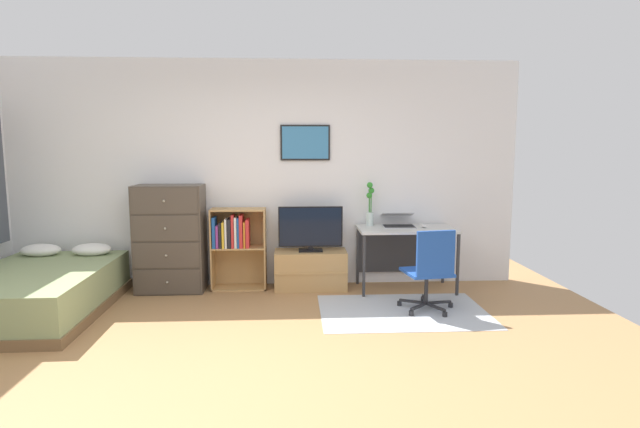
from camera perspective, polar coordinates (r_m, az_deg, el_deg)
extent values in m
plane|color=#A87A4C|center=(4.11, -7.89, -16.61)|extent=(7.20, 7.20, 0.00)
cube|color=white|center=(6.19, -6.23, 4.46)|extent=(6.12, 0.06, 2.70)
cube|color=black|center=(6.12, -1.66, 8.00)|extent=(0.59, 0.02, 0.42)
cube|color=teal|center=(6.11, -1.66, 8.00)|extent=(0.55, 0.01, 0.38)
cube|color=#B2B7BC|center=(5.38, 9.27, -10.68)|extent=(1.70, 1.20, 0.01)
cube|color=brown|center=(5.94, -29.01, -9.33)|extent=(1.32, 2.00, 0.10)
cube|color=#8C9E6B|center=(5.88, -29.15, -7.21)|extent=(1.28, 1.96, 0.35)
ellipsoid|color=white|center=(6.60, -28.80, -3.57)|extent=(0.44, 0.29, 0.14)
ellipsoid|color=white|center=(6.39, -24.18, -3.64)|extent=(0.44, 0.29, 0.14)
cube|color=#4C4238|center=(6.16, -16.41, -2.64)|extent=(0.77, 0.42, 1.24)
cube|color=#493F35|center=(6.05, -16.71, -7.31)|extent=(0.73, 0.01, 0.29)
sphere|color=#A59E8C|center=(6.04, -16.75, -7.35)|extent=(0.03, 0.03, 0.03)
cube|color=#493F35|center=(5.98, -16.83, -4.45)|extent=(0.73, 0.01, 0.29)
sphere|color=#A59E8C|center=(5.97, -16.86, -4.49)|extent=(0.03, 0.03, 0.03)
cube|color=#493F35|center=(5.93, -16.94, -1.54)|extent=(0.73, 0.01, 0.29)
sphere|color=#A59E8C|center=(5.91, -16.98, -1.57)|extent=(0.03, 0.03, 0.03)
cube|color=#493F35|center=(5.89, -17.05, 1.42)|extent=(0.73, 0.01, 0.29)
sphere|color=#A59E8C|center=(5.87, -17.09, 1.40)|extent=(0.03, 0.03, 0.03)
cube|color=tan|center=(6.15, -11.95, -3.86)|extent=(0.02, 0.30, 0.96)
cube|color=tan|center=(6.09, -6.16, -3.86)|extent=(0.02, 0.30, 0.96)
cube|color=tan|center=(6.22, -8.98, -8.11)|extent=(0.64, 0.30, 0.02)
cube|color=tan|center=(6.11, -9.07, -3.69)|extent=(0.60, 0.30, 0.02)
cube|color=tan|center=(6.04, -9.16, 0.51)|extent=(0.60, 0.30, 0.02)
cube|color=tan|center=(6.25, -8.93, -3.61)|extent=(0.64, 0.01, 0.96)
cube|color=#1E519E|center=(6.07, -11.72, -2.02)|extent=(0.04, 0.19, 0.36)
cube|color=#8C388C|center=(6.07, -11.36, -2.47)|extent=(0.03, 0.19, 0.26)
cube|color=black|center=(6.05, -11.05, -2.32)|extent=(0.03, 0.18, 0.30)
cube|color=gold|center=(6.07, -10.71, -2.25)|extent=(0.03, 0.23, 0.30)
cube|color=white|center=(6.06, -10.42, -2.09)|extent=(0.02, 0.22, 0.34)
cube|color=black|center=(6.07, -10.05, -2.08)|extent=(0.04, 0.24, 0.34)
cube|color=red|center=(6.02, -9.71, -1.90)|extent=(0.03, 0.17, 0.39)
cube|color=white|center=(6.04, -9.37, -2.01)|extent=(0.03, 0.21, 0.36)
cube|color=#1E519E|center=(6.03, -9.10, -2.06)|extent=(0.02, 0.18, 0.35)
cube|color=red|center=(6.04, -8.77, -1.88)|extent=(0.04, 0.22, 0.38)
cube|color=orange|center=(6.03, -8.41, -2.26)|extent=(0.02, 0.21, 0.30)
cube|color=red|center=(6.03, -8.09, -2.13)|extent=(0.04, 0.20, 0.33)
cube|color=tan|center=(6.09, -1.06, -6.25)|extent=(0.85, 0.40, 0.45)
cube|color=tan|center=(5.89, -0.99, -6.72)|extent=(0.85, 0.01, 0.02)
cube|color=black|center=(6.01, -1.06, -4.09)|extent=(0.28, 0.16, 0.02)
cube|color=black|center=(6.01, -1.06, -3.77)|extent=(0.06, 0.04, 0.05)
cube|color=black|center=(5.96, -1.07, -1.43)|extent=(0.75, 0.02, 0.48)
cube|color=black|center=(5.95, -1.06, -1.45)|extent=(0.72, 0.01, 0.45)
cube|color=silver|center=(6.02, 9.65, -1.67)|extent=(1.13, 0.62, 0.03)
cube|color=#2D2D30|center=(5.73, 4.94, -5.83)|extent=(0.03, 0.03, 0.71)
cube|color=#2D2D30|center=(5.97, 15.17, -5.52)|extent=(0.03, 0.03, 0.71)
cube|color=#2D2D30|center=(6.27, 4.24, -4.66)|extent=(0.03, 0.03, 0.71)
cube|color=#2D2D30|center=(6.49, 13.64, -4.44)|extent=(0.03, 0.03, 0.71)
cube|color=#2D2D30|center=(6.37, 8.99, -4.21)|extent=(1.07, 0.02, 0.50)
cylinder|color=#232326|center=(5.60, 14.42, -9.86)|extent=(0.05, 0.05, 0.05)
cube|color=#232326|center=(5.53, 13.11, -9.61)|extent=(0.28, 0.07, 0.02)
cylinder|color=#232326|center=(5.75, 11.48, -9.31)|extent=(0.05, 0.05, 0.05)
cube|color=#232326|center=(5.61, 11.62, -9.33)|extent=(0.07, 0.28, 0.02)
cylinder|color=#232326|center=(5.55, 8.89, -9.88)|extent=(0.05, 0.05, 0.05)
cube|color=#232326|center=(5.50, 10.32, -9.62)|extent=(0.26, 0.15, 0.02)
cylinder|color=#232326|center=(5.26, 10.19, -10.90)|extent=(0.05, 0.05, 0.05)
cube|color=#232326|center=(5.36, 11.00, -10.11)|extent=(0.22, 0.22, 0.02)
cylinder|color=#232326|center=(5.29, 13.81, -10.88)|extent=(0.05, 0.05, 0.05)
cube|color=#232326|center=(5.37, 12.77, -10.10)|extent=(0.15, 0.26, 0.02)
cylinder|color=#232326|center=(5.43, 11.81, -8.09)|extent=(0.04, 0.04, 0.30)
cube|color=#1E479E|center=(5.39, 11.86, -6.40)|extent=(0.50, 0.50, 0.03)
cube|color=#1E479E|center=(5.16, 12.83, -4.31)|extent=(0.40, 0.10, 0.45)
cube|color=#B7B7BC|center=(6.06, 8.83, -1.40)|extent=(0.39, 0.27, 0.01)
cube|color=black|center=(6.05, 8.84, -1.33)|extent=(0.36, 0.25, 0.00)
cube|color=#B7B7BC|center=(6.19, 8.62, -0.04)|extent=(0.39, 0.26, 0.07)
cube|color=#234C5B|center=(6.19, 8.62, -0.03)|extent=(0.37, 0.23, 0.06)
ellipsoid|color=silver|center=(6.08, 11.57, -1.33)|extent=(0.06, 0.10, 0.03)
cylinder|color=silver|center=(6.13, 5.59, -0.54)|extent=(0.09, 0.09, 0.16)
cylinder|color=#3D8438|center=(6.11, 5.74, 0.89)|extent=(0.01, 0.01, 0.37)
sphere|color=#308B2C|center=(6.09, 5.77, 2.63)|extent=(0.07, 0.07, 0.07)
cylinder|color=#3D8438|center=(6.12, 5.52, 0.62)|extent=(0.01, 0.01, 0.31)
sphere|color=#308B2C|center=(6.10, 5.54, 2.08)|extent=(0.07, 0.07, 0.07)
cylinder|color=#3D8438|center=(6.09, 5.58, 1.18)|extent=(0.01, 0.01, 0.44)
sphere|color=#308B2C|center=(6.07, 5.60, 3.24)|extent=(0.07, 0.07, 0.07)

